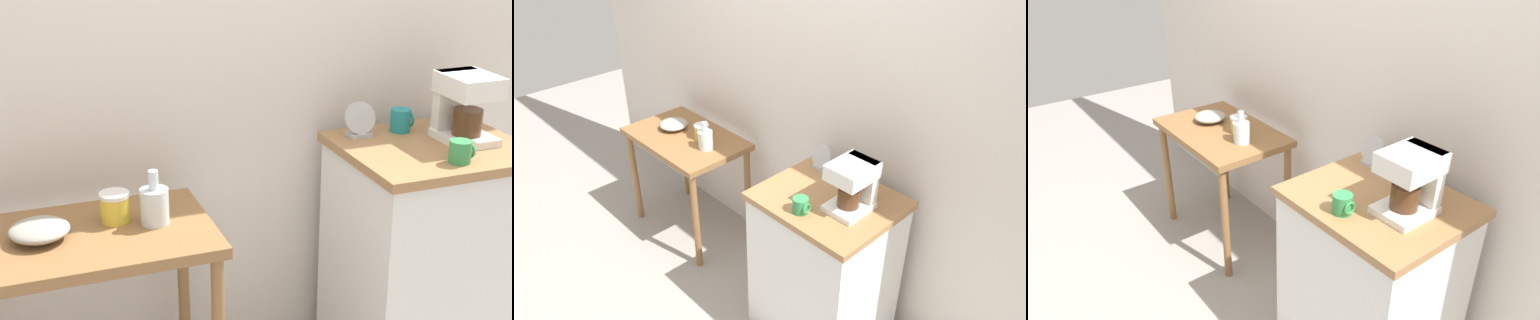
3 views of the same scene
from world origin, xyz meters
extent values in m
cube|color=silver|center=(0.10, 0.44, 1.40)|extent=(4.40, 0.10, 2.80)
cube|color=olive|center=(-0.65, 0.05, 0.75)|extent=(0.84, 0.53, 0.04)
cylinder|color=olive|center=(-0.27, 0.28, 0.37)|extent=(0.04, 0.04, 0.73)
cube|color=white|center=(0.65, 0.04, 0.45)|extent=(0.65, 0.56, 0.89)
cube|color=#9E7044|center=(0.65, 0.04, 0.91)|extent=(0.68, 0.59, 0.04)
cylinder|color=#9E998C|center=(-0.79, 0.06, 0.78)|extent=(0.09, 0.09, 0.01)
ellipsoid|color=#9E998C|center=(-0.79, 0.06, 0.81)|extent=(0.19, 0.19, 0.05)
cylinder|color=silver|center=(-0.41, 0.06, 0.83)|extent=(0.10, 0.10, 0.12)
cylinder|color=silver|center=(-0.41, 0.06, 0.93)|extent=(0.03, 0.03, 0.07)
cylinder|color=gold|center=(-0.54, 0.12, 0.82)|extent=(0.10, 0.10, 0.09)
cylinder|color=white|center=(-0.54, 0.12, 0.87)|extent=(0.10, 0.10, 0.01)
cube|color=white|center=(0.78, 0.03, 0.95)|extent=(0.18, 0.22, 0.03)
cube|color=white|center=(0.78, 0.11, 1.06)|extent=(0.16, 0.05, 0.26)
cube|color=white|center=(0.78, 0.03, 1.15)|extent=(0.18, 0.22, 0.08)
cylinder|color=#4C2D19|center=(0.78, 0.02, 1.01)|extent=(0.11, 0.11, 0.10)
cylinder|color=teal|center=(0.61, 0.22, 0.98)|extent=(0.08, 0.08, 0.09)
torus|color=teal|center=(0.66, 0.22, 0.98)|extent=(0.01, 0.06, 0.06)
cylinder|color=#338C4C|center=(0.63, -0.16, 0.97)|extent=(0.08, 0.08, 0.08)
torus|color=#338C4C|center=(0.67, -0.16, 0.97)|extent=(0.01, 0.05, 0.05)
cube|color=#B2B5BA|center=(0.43, 0.22, 0.94)|extent=(0.09, 0.06, 0.02)
cylinder|color=#B2B5BA|center=(0.43, 0.22, 1.01)|extent=(0.13, 0.05, 0.12)
cylinder|color=black|center=(0.43, 0.22, 1.01)|extent=(0.11, 0.04, 0.10)
camera|label=1|loc=(-0.91, -2.25, 1.87)|focal=53.37mm
camera|label=2|loc=(1.98, -1.64, 2.42)|focal=35.73mm
camera|label=3|loc=(1.71, -1.26, 1.96)|focal=33.28mm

